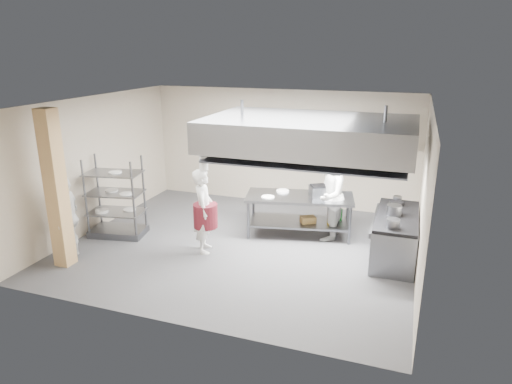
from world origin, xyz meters
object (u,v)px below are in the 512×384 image
(island, at_px, (299,215))
(stockpot, at_px, (394,210))
(chef_head, at_px, (204,211))
(griddle, at_px, (321,191))
(pass_rack, at_px, (115,197))
(chef_line, at_px, (327,195))
(chef_plating, at_px, (68,217))
(cooking_range, at_px, (395,238))

(island, distance_m, stockpot, 2.15)
(chef_head, bearing_deg, stockpot, -95.40)
(chef_head, height_order, griddle, chef_head)
(griddle, xyz_separation_m, stockpot, (1.58, -0.67, -0.02))
(chef_head, distance_m, stockpot, 3.74)
(pass_rack, distance_m, chef_line, 4.60)
(pass_rack, distance_m, chef_plating, 1.28)
(stockpot, bearing_deg, chef_head, -165.44)
(stockpot, bearing_deg, griddle, 157.14)
(pass_rack, relative_size, cooking_range, 0.88)
(island, distance_m, chef_plating, 4.79)
(pass_rack, bearing_deg, stockpot, -2.82)
(island, height_order, pass_rack, pass_rack)
(cooking_range, bearing_deg, chef_plating, -160.95)
(chef_plating, height_order, stockpot, chef_plating)
(island, height_order, cooking_range, island)
(island, xyz_separation_m, chef_head, (-1.61, -1.47, 0.41))
(island, xyz_separation_m, pass_rack, (-3.80, -1.34, 0.43))
(chef_line, bearing_deg, chef_head, -56.93)
(chef_head, height_order, chef_line, chef_line)
(island, relative_size, chef_line, 1.18)
(chef_head, height_order, chef_plating, chef_head)
(cooking_range, bearing_deg, griddle, 158.96)
(chef_head, bearing_deg, chef_line, -76.02)
(island, height_order, chef_plating, chef_plating)
(chef_plating, height_order, griddle, chef_plating)
(chef_line, bearing_deg, cooking_range, 69.87)
(pass_rack, relative_size, chef_line, 0.90)
(chef_plating, bearing_deg, griddle, 97.27)
(cooking_range, xyz_separation_m, stockpot, (-0.07, -0.03, 0.58))
(chef_plating, relative_size, stockpot, 5.81)
(chef_line, bearing_deg, pass_rack, -73.77)
(chef_line, bearing_deg, stockpot, 67.88)
(pass_rack, bearing_deg, island, 8.65)
(chef_line, bearing_deg, griddle, -125.50)
(chef_head, relative_size, chef_plating, 1.03)
(chef_plating, bearing_deg, cooking_range, 84.63)
(chef_line, bearing_deg, chef_plating, -61.23)
(pass_rack, height_order, chef_plating, pass_rack)
(chef_line, relative_size, stockpot, 6.77)
(island, bearing_deg, chef_line, -9.96)
(island, distance_m, chef_head, 2.22)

